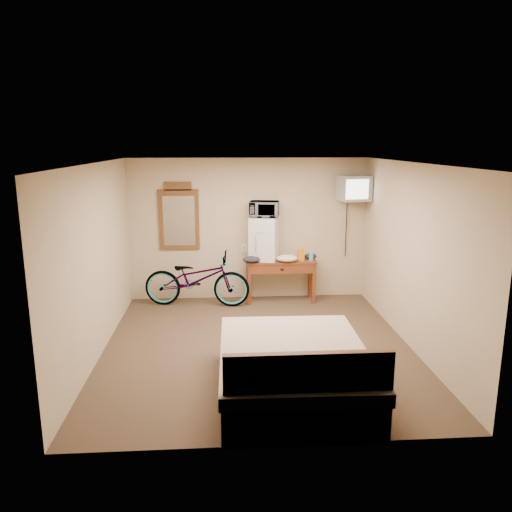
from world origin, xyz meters
name	(u,v)px	position (x,y,z in m)	size (l,w,h in m)	color
room	(258,259)	(0.00, 0.00, 1.25)	(4.60, 4.64, 2.50)	#4C3626
desk	(281,267)	(0.55, 2.00, 0.62)	(1.23, 0.47, 0.75)	brown
mini_fridge	(264,239)	(0.26, 2.06, 1.13)	(0.57, 0.56, 0.75)	silver
microwave	(264,209)	(0.26, 2.06, 1.64)	(0.49, 0.33, 0.27)	silver
snack_bag	(301,254)	(0.89, 1.95, 0.86)	(0.11, 0.06, 0.21)	orange
blue_cup	(311,256)	(1.08, 1.95, 0.82)	(0.08, 0.08, 0.14)	#40A7DC
cloth_cream	(287,258)	(0.64, 1.89, 0.81)	(0.38, 0.29, 0.12)	silver
cloth_dark_a	(251,259)	(0.03, 1.85, 0.81)	(0.30, 0.22, 0.11)	black
cloth_dark_b	(311,256)	(1.08, 2.06, 0.80)	(0.22, 0.18, 0.10)	black
crt_television	(354,188)	(1.80, 2.02, 1.99)	(0.56, 0.63, 0.43)	black
wall_mirror	(179,217)	(-1.21, 2.27, 1.49)	(0.70, 0.04, 1.18)	brown
bicycle	(197,279)	(-0.91, 1.87, 0.48)	(0.63, 1.81, 0.95)	black
bed	(294,371)	(0.31, -1.37, 0.29)	(1.66, 2.17, 0.90)	brown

